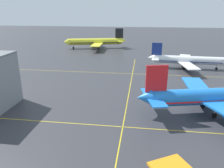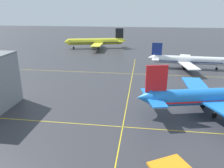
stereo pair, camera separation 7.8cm
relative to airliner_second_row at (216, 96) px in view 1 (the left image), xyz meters
The scene contains 4 objects.
airliner_second_row is the anchor object (origin of this frame).
airliner_third_row 41.31m from the airliner_second_row, 88.97° to the left, with size 32.74×28.23×10.18m.
airliner_far_left_stand 95.91m from the airliner_second_row, 119.02° to the left, with size 38.09×32.41×11.96m.
taxiway_markings 23.58m from the airliner_second_row, 154.64° to the right, with size 158.19×132.44×0.01m.
Camera 1 is at (3.40, -2.72, 23.60)m, focal length 35.44 mm.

